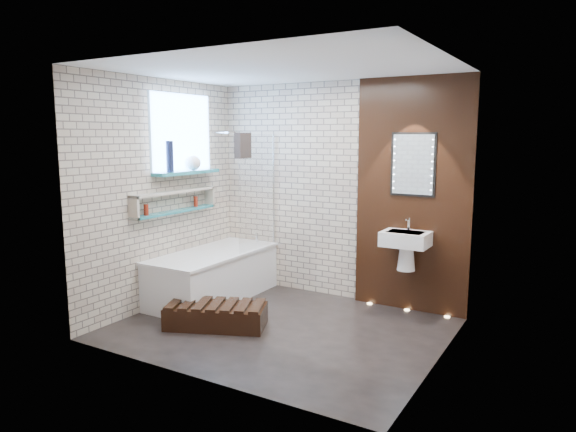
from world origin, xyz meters
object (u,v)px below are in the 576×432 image
Objects in this scene: washbasin at (406,244)px; led_mirror at (413,165)px; bathtub at (213,275)px; bath_screen at (257,192)px; walnut_step at (216,316)px.

led_mirror reaches higher than washbasin.
led_mirror reaches higher than bathtub.
bath_screen is 1.89m from led_mirror.
bathtub is 1.72× the size of walnut_step.
washbasin is 2.18m from walnut_step.
walnut_step is at bearing -138.44° from washbasin.
bathtub is 0.99m from walnut_step.
walnut_step is at bearing -135.33° from led_mirror.
led_mirror is at bearing 19.78° from bathtub.
bathtub is 3.00× the size of washbasin.
bathtub is at bearing -163.99° from washbasin.
bathtub is 2.68m from led_mirror.
bath_screen is 2.41× the size of washbasin.
washbasin reaches higher than bathtub.
washbasin is at bearing 16.01° from bathtub.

